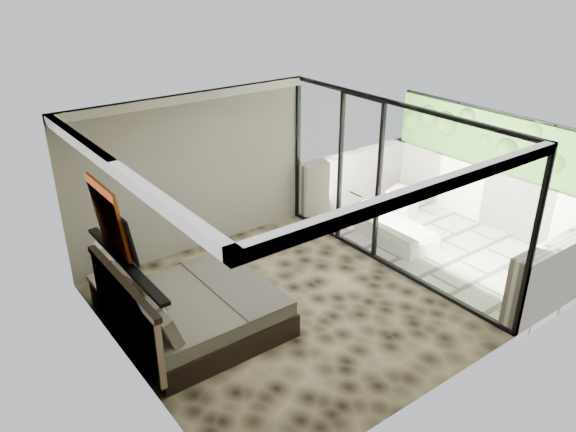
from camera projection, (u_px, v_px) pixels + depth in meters
floor at (280, 309)px, 8.38m from camera, size 5.00×5.00×0.00m
ceiling at (278, 128)px, 7.20m from camera, size 4.50×5.00×0.02m
back_wall at (194, 174)px, 9.60m from camera, size 4.50×0.02×2.80m
left_wall at (124, 275)px, 6.57m from camera, size 0.02×5.00×2.80m
glass_wall at (392, 188)px, 9.01m from camera, size 0.08×5.00×2.80m
terrace_slab at (442, 243)px, 10.44m from camera, size 3.00×5.00×0.12m
parapet_far at (491, 196)px, 10.92m from camera, size 0.30×5.00×1.10m
foliage_hedge at (500, 141)px, 10.45m from camera, size 0.36×4.60×1.10m
picture_ledge at (125, 263)px, 6.64m from camera, size 0.12×2.20×0.05m
bed at (193, 311)px, 7.74m from camera, size 2.09×2.02×1.15m
nightstand at (113, 291)px, 8.32m from camera, size 0.73×0.73×0.56m
table_lamp at (106, 256)px, 8.04m from camera, size 0.31×0.31×0.58m
abstract_canvas at (108, 217)px, 6.67m from camera, size 0.13×0.90×0.90m
framed_print at (124, 237)px, 6.53m from camera, size 0.11×0.50×0.60m
ottoman at (402, 201)px, 11.41m from camera, size 0.63×0.63×0.51m
lounger at (394, 230)px, 10.37m from camera, size 0.82×1.53×0.58m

